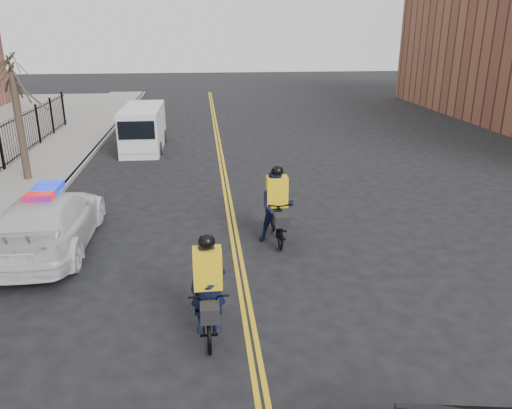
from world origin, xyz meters
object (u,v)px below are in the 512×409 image
object	(u,v)px
police_cruiser	(49,221)
cyclist_near	(209,299)
cargo_van	(143,129)
cyclist_far	(277,212)

from	to	relation	value
police_cruiser	cyclist_near	bearing A→B (deg)	132.84
cargo_van	cyclist_far	xyz separation A→B (m)	(4.85, -11.83, -0.14)
police_cruiser	cyclist_far	bearing A→B (deg)	178.20
cyclist_near	cyclist_far	size ratio (longest dim) A/B	0.97
cyclist_near	cyclist_far	bearing A→B (deg)	64.41
cargo_van	cyclist_near	xyz separation A→B (m)	(2.89, -16.10, -0.28)
police_cruiser	cyclist_near	xyz separation A→B (m)	(4.16, -4.41, -0.06)
cyclist_near	cyclist_far	xyz separation A→B (m)	(1.96, 4.27, 0.14)
cargo_van	cyclist_far	distance (m)	12.79
police_cruiser	cyclist_far	world-z (taller)	cyclist_far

